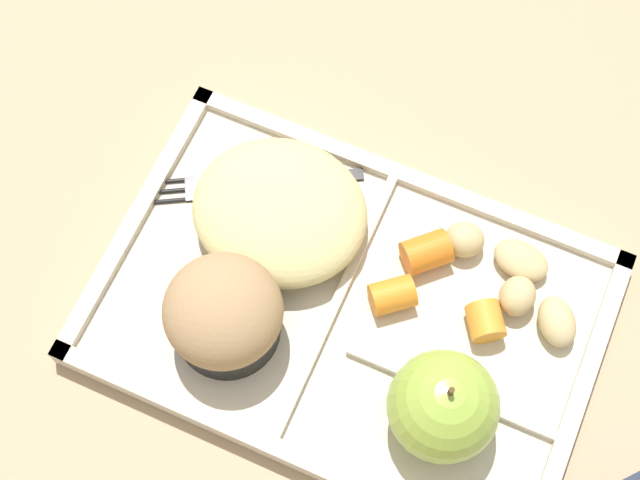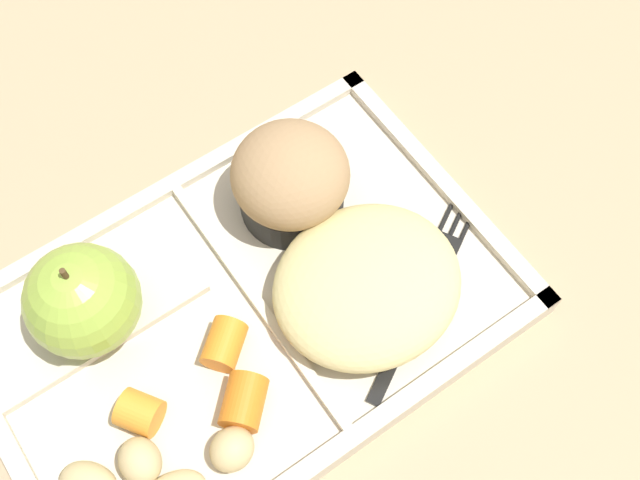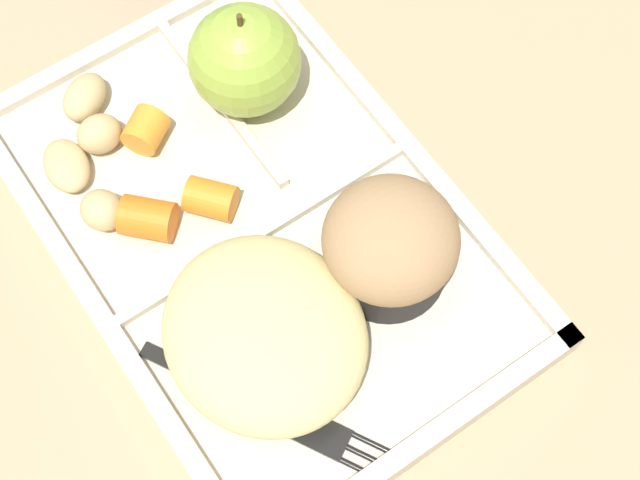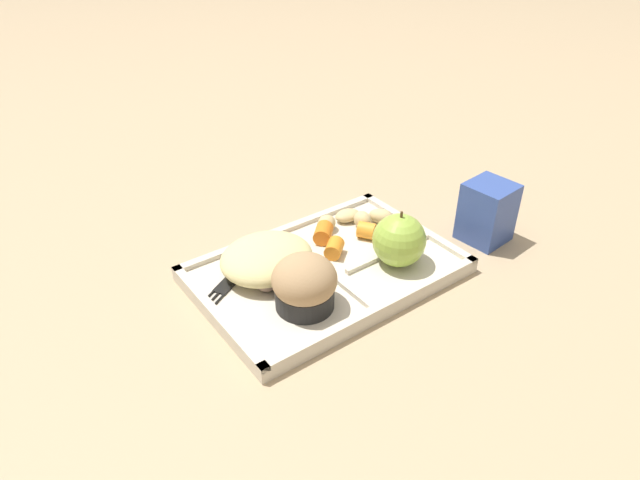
{
  "view_description": "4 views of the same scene",
  "coord_description": "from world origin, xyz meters",
  "px_view_note": "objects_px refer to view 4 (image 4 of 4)",
  "views": [
    {
      "loc": [
        -0.07,
        0.2,
        0.64
      ],
      "look_at": [
        0.04,
        -0.03,
        0.03
      ],
      "focal_mm": 53.87,
      "sensor_mm": 36.0,
      "label": 1
    },
    {
      "loc": [
        -0.07,
        -0.19,
        0.49
      ],
      "look_at": [
        0.06,
        0.0,
        0.04
      ],
      "focal_mm": 44.78,
      "sensor_mm": 36.0,
      "label": 2
    },
    {
      "loc": [
        0.23,
        -0.12,
        0.54
      ],
      "look_at": [
        0.04,
        0.02,
        0.05
      ],
      "focal_mm": 54.67,
      "sensor_mm": 36.0,
      "label": 3
    },
    {
      "loc": [
        0.36,
        0.48,
        0.45
      ],
      "look_at": [
        -0.01,
        -0.03,
        0.04
      ],
      "focal_mm": 31.53,
      "sensor_mm": 36.0,
      "label": 4
    }
  ],
  "objects_px": {
    "green_apple": "(399,240)",
    "plastic_fork": "(237,274)",
    "bran_muffin": "(304,284)",
    "milk_carton": "(487,212)",
    "lunch_tray": "(327,271)"
  },
  "relations": [
    {
      "from": "bran_muffin",
      "to": "milk_carton",
      "type": "relative_size",
      "value": 0.88
    },
    {
      "from": "green_apple",
      "to": "bran_muffin",
      "type": "xyz_separation_m",
      "value": [
        0.15,
        0.0,
        -0.0
      ]
    },
    {
      "from": "bran_muffin",
      "to": "lunch_tray",
      "type": "bearing_deg",
      "value": -145.36
    },
    {
      "from": "green_apple",
      "to": "plastic_fork",
      "type": "distance_m",
      "value": 0.22
    },
    {
      "from": "green_apple",
      "to": "bran_muffin",
      "type": "relative_size",
      "value": 1.01
    },
    {
      "from": "plastic_fork",
      "to": "lunch_tray",
      "type": "bearing_deg",
      "value": 151.97
    },
    {
      "from": "lunch_tray",
      "to": "plastic_fork",
      "type": "xyz_separation_m",
      "value": [
        0.1,
        -0.06,
        0.01
      ]
    },
    {
      "from": "plastic_fork",
      "to": "bran_muffin",
      "type": "bearing_deg",
      "value": 109.28
    },
    {
      "from": "bran_muffin",
      "to": "plastic_fork",
      "type": "bearing_deg",
      "value": -70.72
    },
    {
      "from": "plastic_fork",
      "to": "milk_carton",
      "type": "relative_size",
      "value": 1.56
    },
    {
      "from": "green_apple",
      "to": "milk_carton",
      "type": "distance_m",
      "value": 0.16
    },
    {
      "from": "lunch_tray",
      "to": "milk_carton",
      "type": "bearing_deg",
      "value": 165.51
    },
    {
      "from": "green_apple",
      "to": "bran_muffin",
      "type": "distance_m",
      "value": 0.15
    },
    {
      "from": "milk_carton",
      "to": "bran_muffin",
      "type": "bearing_deg",
      "value": -7.98
    },
    {
      "from": "green_apple",
      "to": "plastic_fork",
      "type": "relative_size",
      "value": 0.57
    }
  ]
}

